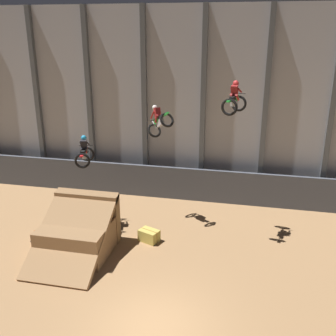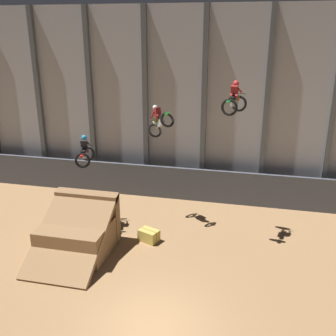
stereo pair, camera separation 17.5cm
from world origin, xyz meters
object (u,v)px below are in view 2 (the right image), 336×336
Objects in this scene: traffic_cone_arena_edge at (35,235)px; hay_bale_trackside at (149,235)px; dirt_ramp at (79,232)px; traffic_cone_near_ramp at (63,220)px; rider_bike_left_air at (85,152)px; rider_bike_right_air at (235,100)px; rider_bike_center_air at (160,121)px.

hay_bale_trackside is (5.25, 1.12, -0.00)m from traffic_cone_arena_edge.
dirt_ramp is 2.75m from traffic_cone_near_ramp.
traffic_cone_arena_edge is 5.37m from hay_bale_trackside.
rider_bike_left_air is 1.00× the size of rider_bike_right_air.
traffic_cone_arena_edge is 0.55× the size of hay_bale_trackside.
dirt_ramp is 2.50m from traffic_cone_arena_edge.
rider_bike_right_air reaches higher than traffic_cone_arena_edge.
rider_bike_center_air is 5.51m from hay_bale_trackside.
traffic_cone_near_ramp is at bearing 157.36° from rider_bike_center_air.
rider_bike_left_air is 7.43m from rider_bike_right_air.
rider_bike_center_air is 2.93× the size of traffic_cone_arena_edge.
traffic_cone_near_ramp is (-4.61, -1.83, -4.95)m from rider_bike_center_air.
traffic_cone_arena_edge is at bearing 169.86° from rider_bike_center_air.
dirt_ramp is 7.08× the size of traffic_cone_near_ramp.
rider_bike_center_air is 7.99m from traffic_cone_arena_edge.
rider_bike_right_air is at bearing -57.00° from rider_bike_center_air.
rider_bike_center_air reaches higher than dirt_ramp.
rider_bike_center_air reaches higher than hay_bale_trackside.
traffic_cone_arena_edge is at bearing -149.14° from rider_bike_right_air.
rider_bike_right_air is at bearing 24.31° from hay_bale_trackside.
hay_bale_trackside is at bearing -133.04° from rider_bike_center_air.
traffic_cone_arena_edge is at bearing -109.03° from traffic_cone_near_ramp.
dirt_ramp is 2.41× the size of rider_bike_center_air.
rider_bike_left_air reaches higher than traffic_cone_near_ramp.
traffic_cone_near_ramp is (-1.29, -0.34, -3.57)m from rider_bike_left_air.
rider_bike_left_air is (-0.54, 2.31, 2.99)m from dirt_ramp.
rider_bike_center_air reaches higher than rider_bike_left_air.
traffic_cone_arena_edge is (-1.87, -2.03, -3.57)m from rider_bike_left_air.
rider_bike_right_air reaches higher than hay_bale_trackside.
dirt_ramp is 9.01m from rider_bike_right_air.
traffic_cone_near_ramp is at bearing 132.92° from dirt_ramp.
hay_bale_trackside is at bearing -142.01° from rider_bike_right_air.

